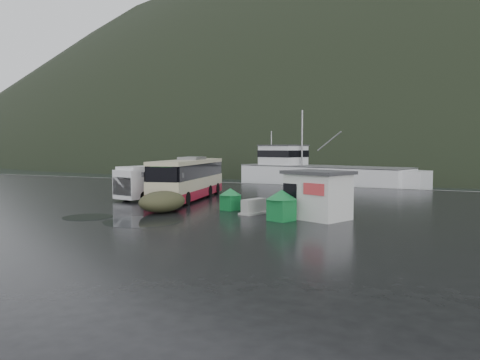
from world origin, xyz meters
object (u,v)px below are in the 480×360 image
at_px(waste_bin_left, 230,210).
at_px(fishing_trawler, 322,181).
at_px(ticket_kiosk, 318,219).
at_px(jersey_barrier_a, 290,219).
at_px(white_van, 153,199).
at_px(waste_bin_right, 281,221).
at_px(jersey_barrier_b, 254,214).
at_px(coach_bus, 189,199).
at_px(dome_tent, 162,212).

relative_size(waste_bin_left, fishing_trawler, 0.06).
height_order(ticket_kiosk, jersey_barrier_a, ticket_kiosk).
bearing_deg(waste_bin_left, white_van, 158.99).
bearing_deg(fishing_trawler, waste_bin_right, -62.28).
bearing_deg(jersey_barrier_b, ticket_kiosk, -2.57).
xyz_separation_m(coach_bus, dome_tent, (2.33, -6.55, 0.00)).
bearing_deg(waste_bin_left, dome_tent, -141.48).
distance_m(white_van, ticket_kiosk, 14.26).
relative_size(white_van, fishing_trawler, 0.25).
height_order(coach_bus, fishing_trawler, fishing_trawler).
xyz_separation_m(waste_bin_right, dome_tent, (-7.33, -0.11, 0.00)).
height_order(waste_bin_right, dome_tent, waste_bin_right).
height_order(coach_bus, waste_bin_left, coach_bus).
bearing_deg(waste_bin_right, dome_tent, -179.17).
relative_size(waste_bin_left, waste_bin_right, 0.83).
relative_size(coach_bus, jersey_barrier_a, 7.03).
bearing_deg(white_van, waste_bin_left, -11.93).
bearing_deg(jersey_barrier_a, waste_bin_right, -109.06).
bearing_deg(coach_bus, jersey_barrier_a, -44.41).
xyz_separation_m(coach_bus, fishing_trawler, (3.70, 21.67, 0.00)).
relative_size(waste_bin_left, dome_tent, 0.42).
distance_m(waste_bin_right, dome_tent, 7.34).
height_order(waste_bin_left, fishing_trawler, fishing_trawler).
bearing_deg(ticket_kiosk, white_van, -175.27).
height_order(waste_bin_right, fishing_trawler, fishing_trawler).
relative_size(ticket_kiosk, jersey_barrier_a, 2.10).
xyz_separation_m(coach_bus, white_van, (-2.49, -0.98, 0.00)).
relative_size(coach_bus, dome_tent, 3.48).
distance_m(white_van, waste_bin_left, 8.54).
relative_size(dome_tent, ticket_kiosk, 0.96).
bearing_deg(dome_tent, white_van, 130.91).
relative_size(coach_bus, white_van, 1.86).
distance_m(waste_bin_right, fishing_trawler, 28.74).
bearing_deg(waste_bin_left, fishing_trawler, 93.97).
xyz_separation_m(white_van, waste_bin_left, (7.98, -3.06, 0.00)).
bearing_deg(waste_bin_right, coach_bus, 146.32).
height_order(ticket_kiosk, fishing_trawler, fishing_trawler).
relative_size(jersey_barrier_a, fishing_trawler, 0.07).
bearing_deg(jersey_barrier_a, ticket_kiosk, 30.54).
distance_m(ticket_kiosk, jersey_barrier_a, 1.49).
xyz_separation_m(waste_bin_right, ticket_kiosk, (1.51, 1.39, 0.00)).
bearing_deg(coach_bus, jersey_barrier_b, -47.42).
bearing_deg(coach_bus, waste_bin_right, -47.67).
relative_size(white_van, jersey_barrier_b, 3.44).
distance_m(coach_bus, dome_tent, 6.95).
bearing_deg(white_van, coach_bus, 30.48).
xyz_separation_m(waste_bin_left, ticket_kiosk, (5.69, -1.01, 0.00)).
height_order(coach_bus, jersey_barrier_a, coach_bus).
relative_size(white_van, waste_bin_right, 3.67).
distance_m(coach_bus, white_van, 2.68).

